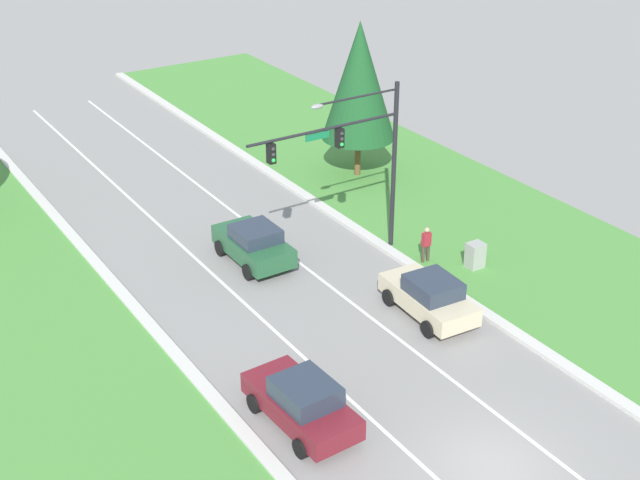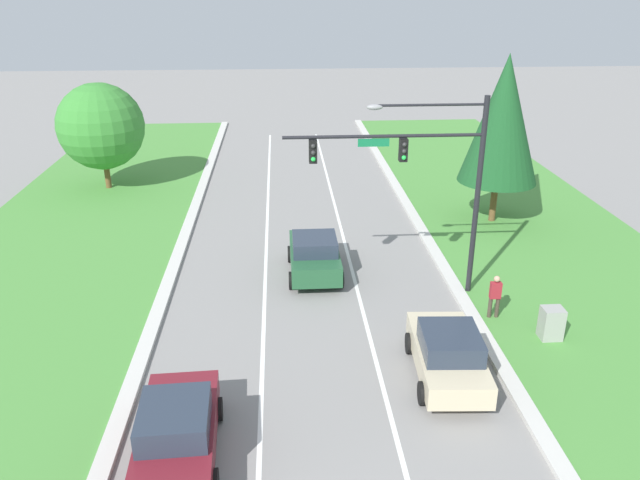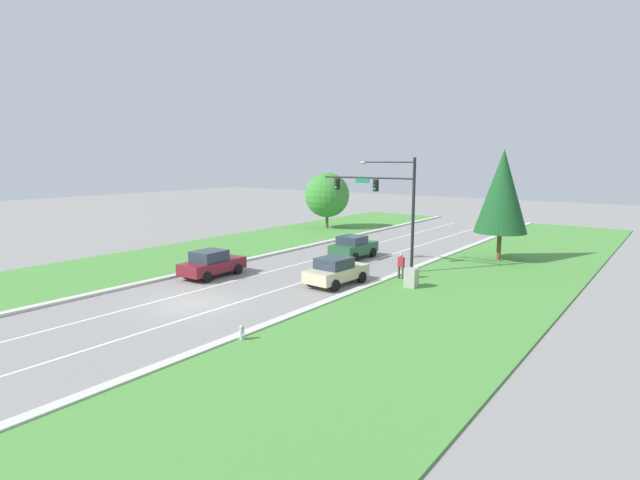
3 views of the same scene
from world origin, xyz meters
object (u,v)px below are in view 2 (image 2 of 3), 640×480
object	(u,v)px
champagne_sedan	(448,354)
burgundy_sedan	(177,431)
conifer_near_right_tree	(503,119)
forest_sedan	(314,255)
pedestrian	(495,295)
traffic_signal_mast	(424,168)
oak_near_left_tree	(101,126)
utility_cabinet	(551,324)

from	to	relation	value
champagne_sedan	burgundy_sedan	world-z (taller)	burgundy_sedan
champagne_sedan	conifer_near_right_tree	world-z (taller)	conifer_near_right_tree
champagne_sedan	forest_sedan	size ratio (longest dim) A/B	1.06
forest_sedan	pedestrian	distance (m)	7.35
traffic_signal_mast	conifer_near_right_tree	distance (m)	9.21
traffic_signal_mast	pedestrian	distance (m)	5.15
pedestrian	conifer_near_right_tree	world-z (taller)	conifer_near_right_tree
champagne_sedan	oak_near_left_tree	world-z (taller)	oak_near_left_tree
champagne_sedan	utility_cabinet	xyz separation A→B (m)	(4.01, 1.89, -0.25)
burgundy_sedan	forest_sedan	bearing A→B (deg)	66.48
forest_sedan	champagne_sedan	bearing A→B (deg)	-64.27
champagne_sedan	oak_near_left_tree	size ratio (longest dim) A/B	0.72
utility_cabinet	conifer_near_right_tree	world-z (taller)	conifer_near_right_tree
utility_cabinet	burgundy_sedan	bearing A→B (deg)	-157.21
traffic_signal_mast	burgundy_sedan	world-z (taller)	traffic_signal_mast
traffic_signal_mast	burgundy_sedan	bearing A→B (deg)	-132.70
champagne_sedan	pedestrian	bearing A→B (deg)	56.28
traffic_signal_mast	oak_near_left_tree	world-z (taller)	traffic_signal_mast
burgundy_sedan	conifer_near_right_tree	bearing A→B (deg)	47.80
pedestrian	traffic_signal_mast	bearing A→B (deg)	-39.69
champagne_sedan	forest_sedan	bearing A→B (deg)	118.85
utility_cabinet	pedestrian	distance (m)	2.12
burgundy_sedan	utility_cabinet	xyz separation A→B (m)	(11.60, 4.87, -0.25)
champagne_sedan	pedestrian	xyz separation A→B (m)	(2.56, 3.40, 0.09)
oak_near_left_tree	champagne_sedan	bearing A→B (deg)	-52.99
burgundy_sedan	utility_cabinet	world-z (taller)	burgundy_sedan
traffic_signal_mast	oak_near_left_tree	size ratio (longest dim) A/B	1.25
utility_cabinet	pedestrian	xyz separation A→B (m)	(-1.45, 1.51, 0.34)
traffic_signal_mast	forest_sedan	size ratio (longest dim) A/B	1.83
forest_sedan	conifer_near_right_tree	bearing A→B (deg)	30.83
utility_cabinet	pedestrian	size ratio (longest dim) A/B	0.71
champagne_sedan	conifer_near_right_tree	distance (m)	14.73
traffic_signal_mast	champagne_sedan	bearing A→B (deg)	-92.23
forest_sedan	burgundy_sedan	world-z (taller)	forest_sedan
pedestrian	oak_near_left_tree	bearing A→B (deg)	-41.35
champagne_sedan	burgundy_sedan	xyz separation A→B (m)	(-7.59, -2.99, 0.01)
conifer_near_right_tree	utility_cabinet	bearing A→B (deg)	-98.37
utility_cabinet	oak_near_left_tree	bearing A→B (deg)	136.66
champagne_sedan	utility_cabinet	size ratio (longest dim) A/B	3.65
traffic_signal_mast	forest_sedan	distance (m)	5.96
champagne_sedan	oak_near_left_tree	bearing A→B (deg)	130.27
traffic_signal_mast	pedestrian	xyz separation A→B (m)	(2.35, -2.07, -4.09)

